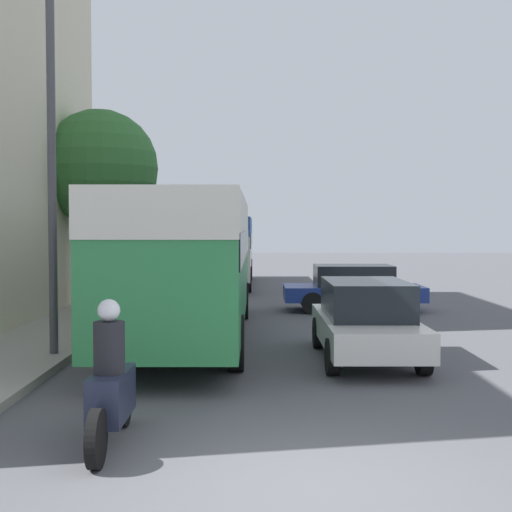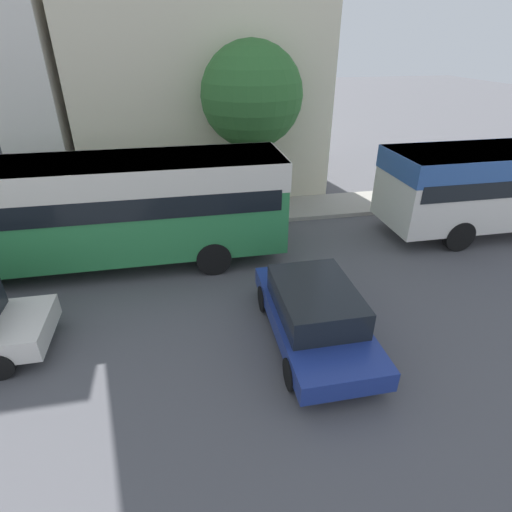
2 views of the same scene
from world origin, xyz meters
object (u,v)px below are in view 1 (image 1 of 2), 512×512
bus_lead (194,249)px  bus_following (224,242)px  motorcycle_behind_lead (114,388)px  car_crossing (356,287)px  car_far_curb (369,319)px

bus_lead → bus_following: bus_lead is taller
bus_following → motorcycle_behind_lead: bearing=-90.5°
bus_following → car_crossing: bearing=-63.7°
bus_following → motorcycle_behind_lead: (-0.19, -22.21, -1.21)m
bus_following → car_crossing: bus_following is taller
bus_lead → bus_following: bearing=90.1°
car_crossing → car_far_curb: 7.96m
motorcycle_behind_lead → bus_following: bearing=89.5°
bus_following → car_far_curb: bus_following is taller
bus_lead → motorcycle_behind_lead: 7.94m
bus_following → motorcycle_behind_lead: bus_following is taller
bus_lead → car_crossing: bus_lead is taller
car_crossing → bus_lead: bearing=140.9°
bus_following → car_crossing: (4.44, -8.97, -1.16)m
motorcycle_behind_lead → bus_lead: bearing=88.4°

